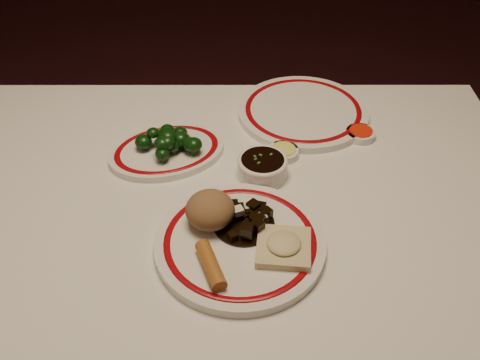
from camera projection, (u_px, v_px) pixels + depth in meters
name	position (u px, v px, depth m)	size (l,w,h in m)	color
dining_table	(227.00, 244.00, 1.05)	(1.20, 0.90, 0.75)	white
main_plate	(240.00, 243.00, 0.92)	(0.31, 0.31, 0.02)	white
rice_mound	(210.00, 210.00, 0.92)	(0.09, 0.09, 0.06)	#875F40
spring_roll	(211.00, 265.00, 0.85)	(0.03, 0.03, 0.09)	#A76629
fried_wonton	(284.00, 246.00, 0.89)	(0.10, 0.10, 0.03)	beige
stirfry_heap	(249.00, 219.00, 0.93)	(0.11, 0.11, 0.03)	black
broccoli_plate	(167.00, 151.00, 1.11)	(0.29, 0.27, 0.02)	white
broccoli_pile	(170.00, 140.00, 1.09)	(0.14, 0.10, 0.05)	#23471C
soy_bowl	(262.00, 168.00, 1.06)	(0.10, 0.10, 0.04)	white
sweet_sour_dish	(361.00, 134.00, 1.16)	(0.06, 0.06, 0.02)	white
mustard_dish	(283.00, 152.00, 1.11)	(0.06, 0.06, 0.02)	white
far_plate	(303.00, 111.00, 1.23)	(0.32, 0.32, 0.02)	white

